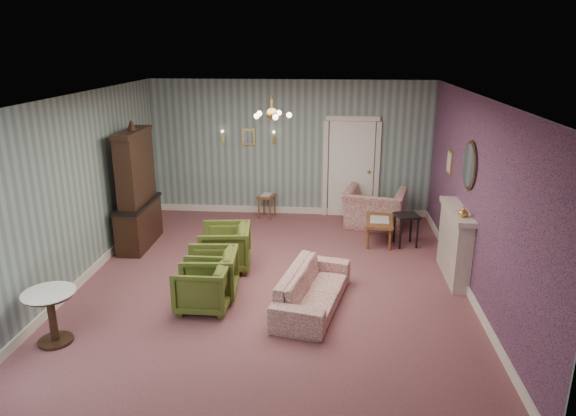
# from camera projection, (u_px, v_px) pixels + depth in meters

# --- Properties ---
(floor) EXTENTS (7.00, 7.00, 0.00)m
(floor) POSITION_uv_depth(u_px,v_px,m) (273.00, 281.00, 8.37)
(floor) COLOR brown
(floor) RESTS_ON ground
(ceiling) EXTENTS (7.00, 7.00, 0.00)m
(ceiling) POSITION_uv_depth(u_px,v_px,m) (272.00, 96.00, 7.50)
(ceiling) COLOR white
(ceiling) RESTS_ON ground
(wall_back) EXTENTS (6.00, 0.00, 6.00)m
(wall_back) POSITION_uv_depth(u_px,v_px,m) (291.00, 149.00, 11.26)
(wall_back) COLOR slate
(wall_back) RESTS_ON ground
(wall_front) EXTENTS (6.00, 0.00, 6.00)m
(wall_front) POSITION_uv_depth(u_px,v_px,m) (229.00, 303.00, 4.61)
(wall_front) COLOR slate
(wall_front) RESTS_ON ground
(wall_left) EXTENTS (0.00, 7.00, 7.00)m
(wall_left) POSITION_uv_depth(u_px,v_px,m) (81.00, 189.00, 8.17)
(wall_left) COLOR slate
(wall_left) RESTS_ON ground
(wall_right) EXTENTS (0.00, 7.00, 7.00)m
(wall_right) POSITION_uv_depth(u_px,v_px,m) (476.00, 198.00, 7.70)
(wall_right) COLOR slate
(wall_right) RESTS_ON ground
(wall_right_floral) EXTENTS (0.00, 7.00, 7.00)m
(wall_right_floral) POSITION_uv_depth(u_px,v_px,m) (475.00, 198.00, 7.70)
(wall_right_floral) COLOR #A1506E
(wall_right_floral) RESTS_ON ground
(door) EXTENTS (1.12, 0.12, 2.16)m
(door) POSITION_uv_depth(u_px,v_px,m) (351.00, 167.00, 11.23)
(door) COLOR white
(door) RESTS_ON floor
(olive_chair_a) EXTENTS (0.69, 0.73, 0.75)m
(olive_chair_a) POSITION_uv_depth(u_px,v_px,m) (203.00, 284.00, 7.41)
(olive_chair_a) COLOR #4D5C20
(olive_chair_a) RESTS_ON floor
(olive_chair_b) EXTENTS (0.77, 0.82, 0.79)m
(olive_chair_b) POSITION_uv_depth(u_px,v_px,m) (210.00, 272.00, 7.77)
(olive_chair_b) COLOR #4D5C20
(olive_chair_b) RESTS_ON floor
(olive_chair_c) EXTENTS (0.84, 0.88, 0.83)m
(olive_chair_c) POSITION_uv_depth(u_px,v_px,m) (225.00, 245.00, 8.73)
(olive_chair_c) COLOR #4D5C20
(olive_chair_c) RESTS_ON floor
(sofa_chintz) EXTENTS (0.94, 1.96, 0.74)m
(sofa_chintz) POSITION_uv_depth(u_px,v_px,m) (313.00, 282.00, 7.48)
(sofa_chintz) COLOR #8F3944
(sofa_chintz) RESTS_ON floor
(wingback_chair) EXTENTS (1.34, 1.02, 1.04)m
(wingback_chair) POSITION_uv_depth(u_px,v_px,m) (375.00, 202.00, 10.70)
(wingback_chair) COLOR #8F3944
(wingback_chair) RESTS_ON floor
(dresser) EXTENTS (0.48, 1.38, 2.29)m
(dresser) POSITION_uv_depth(u_px,v_px,m) (136.00, 186.00, 9.52)
(dresser) COLOR black
(dresser) RESTS_ON floor
(fireplace) EXTENTS (0.30, 1.40, 1.16)m
(fireplace) POSITION_uv_depth(u_px,v_px,m) (455.00, 243.00, 8.35)
(fireplace) COLOR beige
(fireplace) RESTS_ON floor
(mantel_vase) EXTENTS (0.15, 0.15, 0.15)m
(mantel_vase) POSITION_uv_depth(u_px,v_px,m) (463.00, 212.00, 7.78)
(mantel_vase) COLOR gold
(mantel_vase) RESTS_ON fireplace
(oval_mirror) EXTENTS (0.04, 0.76, 0.84)m
(oval_mirror) POSITION_uv_depth(u_px,v_px,m) (469.00, 165.00, 7.96)
(oval_mirror) COLOR white
(oval_mirror) RESTS_ON wall_right
(framed_print) EXTENTS (0.04, 0.34, 0.42)m
(framed_print) POSITION_uv_depth(u_px,v_px,m) (450.00, 162.00, 9.32)
(framed_print) COLOR gold
(framed_print) RESTS_ON wall_right
(coffee_table) EXTENTS (0.57, 0.93, 0.46)m
(coffee_table) POSITION_uv_depth(u_px,v_px,m) (379.00, 231.00, 9.92)
(coffee_table) COLOR brown
(coffee_table) RESTS_ON floor
(side_table_black) EXTENTS (0.49, 0.49, 0.61)m
(side_table_black) POSITION_uv_depth(u_px,v_px,m) (406.00, 230.00, 9.75)
(side_table_black) COLOR black
(side_table_black) RESTS_ON floor
(pedestal_table) EXTENTS (0.81, 0.81, 0.71)m
(pedestal_table) POSITION_uv_depth(u_px,v_px,m) (52.00, 317.00, 6.57)
(pedestal_table) COLOR black
(pedestal_table) RESTS_ON floor
(nesting_table) EXTENTS (0.41, 0.48, 0.54)m
(nesting_table) POSITION_uv_depth(u_px,v_px,m) (267.00, 206.00, 11.32)
(nesting_table) COLOR brown
(nesting_table) RESTS_ON floor
(gilt_mirror_back) EXTENTS (0.28, 0.06, 0.36)m
(gilt_mirror_back) POSITION_uv_depth(u_px,v_px,m) (249.00, 137.00, 11.22)
(gilt_mirror_back) COLOR gold
(gilt_mirror_back) RESTS_ON wall_back
(sconce_left) EXTENTS (0.16, 0.12, 0.30)m
(sconce_left) POSITION_uv_depth(u_px,v_px,m) (223.00, 137.00, 11.24)
(sconce_left) COLOR gold
(sconce_left) RESTS_ON wall_back
(sconce_right) EXTENTS (0.16, 0.12, 0.30)m
(sconce_right) POSITION_uv_depth(u_px,v_px,m) (274.00, 137.00, 11.16)
(sconce_right) COLOR gold
(sconce_right) RESTS_ON wall_back
(chandelier) EXTENTS (0.56, 0.56, 0.36)m
(chandelier) POSITION_uv_depth(u_px,v_px,m) (272.00, 115.00, 7.58)
(chandelier) COLOR gold
(chandelier) RESTS_ON ceiling
(burgundy_cushion) EXTENTS (0.41, 0.28, 0.39)m
(burgundy_cushion) POSITION_uv_depth(u_px,v_px,m) (373.00, 206.00, 10.58)
(burgundy_cushion) COLOR #5C171D
(burgundy_cushion) RESTS_ON wingback_chair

